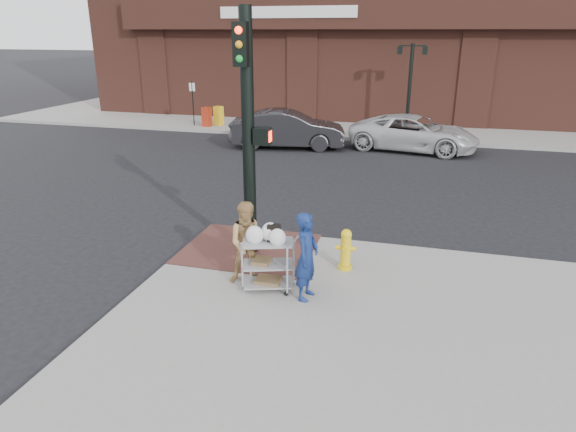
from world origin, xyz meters
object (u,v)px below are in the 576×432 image
(woman_blue, at_px, (307,256))
(minivan_white, at_px, (414,133))
(traffic_signal_pole, at_px, (249,129))
(utility_cart, at_px, (268,260))
(pedestrian_tan, at_px, (249,243))
(sedan_dark, at_px, (288,129))
(fire_hydrant, at_px, (346,249))
(lamp_post, at_px, (410,78))

(woman_blue, xyz_separation_m, minivan_white, (1.32, 13.60, -0.24))
(traffic_signal_pole, bearing_deg, utility_cart, -60.64)
(pedestrian_tan, distance_m, utility_cart, 0.52)
(pedestrian_tan, relative_size, sedan_dark, 0.34)
(woman_blue, xyz_separation_m, pedestrian_tan, (-1.19, 0.32, -0.01))
(traffic_signal_pole, height_order, woman_blue, traffic_signal_pole)
(traffic_signal_pole, height_order, fire_hydrant, traffic_signal_pole)
(traffic_signal_pole, distance_m, woman_blue, 2.98)
(woman_blue, bearing_deg, lamp_post, 4.38)
(pedestrian_tan, xyz_separation_m, minivan_white, (2.51, 13.28, -0.23))
(minivan_white, bearing_deg, woman_blue, -176.16)
(traffic_signal_pole, bearing_deg, woman_blue, -45.92)
(lamp_post, distance_m, minivan_white, 3.83)
(traffic_signal_pole, relative_size, minivan_white, 0.97)
(minivan_white, bearing_deg, lamp_post, 17.21)
(lamp_post, xyz_separation_m, sedan_dark, (-4.69, -4.19, -1.83))
(lamp_post, xyz_separation_m, fire_hydrant, (-0.38, -15.54, -2.03))
(fire_hydrant, bearing_deg, minivan_white, 86.12)
(sedan_dark, relative_size, utility_cart, 3.76)
(sedan_dark, height_order, fire_hydrant, sedan_dark)
(lamp_post, xyz_separation_m, pedestrian_tan, (-2.06, -16.57, -1.67))
(traffic_signal_pole, bearing_deg, fire_hydrant, -8.46)
(woman_blue, xyz_separation_m, utility_cart, (-0.76, 0.15, -0.23))
(lamp_post, relative_size, fire_hydrant, 4.67)
(lamp_post, height_order, minivan_white, lamp_post)
(sedan_dark, relative_size, fire_hydrant, 5.58)
(traffic_signal_pole, xyz_separation_m, fire_hydrant, (2.10, -0.31, -2.24))
(traffic_signal_pole, distance_m, minivan_white, 12.47)
(woman_blue, relative_size, minivan_white, 0.31)
(lamp_post, height_order, utility_cart, lamp_post)
(lamp_post, bearing_deg, woman_blue, -92.92)
(minivan_white, distance_m, fire_hydrant, 12.27)
(lamp_post, bearing_deg, minivan_white, -82.15)
(utility_cart, bearing_deg, traffic_signal_pole, 119.36)
(utility_cart, relative_size, fire_hydrant, 1.48)
(lamp_post, xyz_separation_m, minivan_white, (0.45, -3.30, -1.90))
(woman_blue, bearing_deg, sedan_dark, 24.08)
(minivan_white, xyz_separation_m, fire_hydrant, (-0.83, -12.24, -0.13))
(pedestrian_tan, bearing_deg, sedan_dark, 82.03)
(traffic_signal_pole, bearing_deg, lamp_post, 80.76)
(sedan_dark, xyz_separation_m, utility_cart, (3.07, -12.56, -0.06))
(pedestrian_tan, distance_m, sedan_dark, 12.67)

